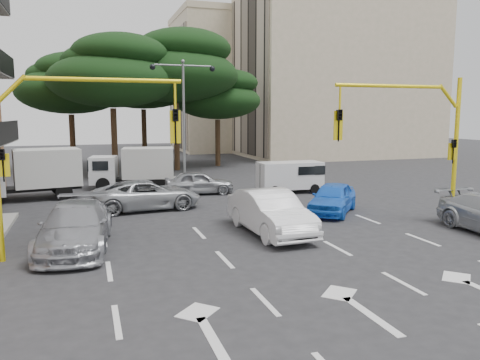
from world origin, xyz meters
The scene contains 20 objects.
ground centered at (0.00, 0.00, 0.00)m, with size 120.00×120.00×0.00m, color #28282B.
median_strip centered at (0.00, 16.00, 0.07)m, with size 1.40×6.00×0.15m, color gray.
apartment_beige_near centered at (19.95, 32.00, 9.35)m, with size 20.20×12.15×18.70m.
apartment_beige_far centered at (12.95, 44.00, 8.35)m, with size 16.20×12.15×16.70m.
pine_left_near centered at (-3.94, 21.96, 7.60)m, with size 9.15×9.15×10.23m.
pine_center centered at (1.06, 23.96, 8.30)m, with size 9.98×9.98×11.16m.
pine_left_far centered at (-6.94, 25.96, 6.91)m, with size 8.32×8.32×9.30m.
pine_right centered at (5.06, 25.96, 6.22)m, with size 7.49×7.49×8.37m.
pine_back centered at (-0.94, 28.96, 7.60)m, with size 9.15×9.15×10.23m.
signal_mast_right centered at (6.80, 1.99, 3.88)m, with size 5.79×0.37×6.00m.
signal_mast_left centered at (-6.80, 1.99, 3.88)m, with size 5.79×0.37×6.00m.
street_lamp_center centered at (0.00, 16.00, 5.43)m, with size 4.16×0.36×7.77m.
car_white_hatch centered at (0.57, 2.58, 0.82)m, with size 1.74×4.99×1.64m, color white.
car_blue_compact centered at (4.70, 5.17, 0.70)m, with size 1.65×4.11×1.40m, color blue.
car_silver_wagon centered at (-6.44, 2.69, 0.77)m, with size 2.17×5.34×1.55m, color #A2A3AA.
car_silver_cross_a centered at (-3.32, 8.67, 0.71)m, with size 2.35×5.10×1.42m, color #AEB1B6.
car_silver_cross_b centered at (0.04, 12.14, 0.67)m, with size 1.58×3.92×1.34m, color #9C9EA4.
van_white centered at (5.17, 11.00, 0.91)m, with size 1.65×3.65×1.82m, color silver, non-canonical shape.
box_truck_a centered at (-9.00, 13.20, 1.34)m, with size 2.29×5.46×2.69m, color white, non-canonical shape.
box_truck_b centered at (-3.29, 15.50, 1.24)m, with size 2.13×5.06×2.49m, color silver, non-canonical shape.
Camera 1 is at (-5.96, -13.62, 4.53)m, focal length 35.00 mm.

